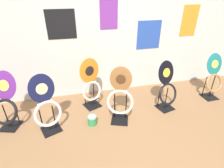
{
  "coord_description": "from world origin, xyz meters",
  "views": [
    {
      "loc": [
        -0.88,
        -1.21,
        1.98
      ],
      "look_at": [
        -0.26,
        1.33,
        0.55
      ],
      "focal_mm": 28.0,
      "sensor_mm": 36.0,
      "label": 1
    }
  ],
  "objects_px": {
    "toilet_seat_display_orange_sun": "(91,85)",
    "toilet_seat_display_navy_moon": "(46,107)",
    "toilet_seat_display_purple_note": "(5,104)",
    "toilet_seat_display_teal_sax": "(214,78)",
    "toilet_seat_display_jazz_black": "(167,89)",
    "paint_can": "(92,120)",
    "toilet_seat_display_woodgrain": "(120,97)"
  },
  "relations": [
    {
      "from": "toilet_seat_display_orange_sun",
      "to": "toilet_seat_display_navy_moon",
      "type": "xyz_separation_m",
      "value": [
        -0.73,
        -0.49,
        -0.01
      ]
    },
    {
      "from": "toilet_seat_display_purple_note",
      "to": "toilet_seat_display_navy_moon",
      "type": "distance_m",
      "value": 0.69
    },
    {
      "from": "toilet_seat_display_orange_sun",
      "to": "toilet_seat_display_navy_moon",
      "type": "distance_m",
      "value": 0.88
    },
    {
      "from": "toilet_seat_display_purple_note",
      "to": "toilet_seat_display_teal_sax",
      "type": "bearing_deg",
      "value": -0.49
    },
    {
      "from": "toilet_seat_display_jazz_black",
      "to": "toilet_seat_display_purple_note",
      "type": "height_order",
      "value": "toilet_seat_display_purple_note"
    },
    {
      "from": "toilet_seat_display_orange_sun",
      "to": "paint_can",
      "type": "xyz_separation_m",
      "value": [
        -0.07,
        -0.52,
        -0.36
      ]
    },
    {
      "from": "toilet_seat_display_jazz_black",
      "to": "toilet_seat_display_teal_sax",
      "type": "height_order",
      "value": "toilet_seat_display_teal_sax"
    },
    {
      "from": "toilet_seat_display_woodgrain",
      "to": "toilet_seat_display_navy_moon",
      "type": "height_order",
      "value": "toilet_seat_display_woodgrain"
    },
    {
      "from": "toilet_seat_display_orange_sun",
      "to": "toilet_seat_display_teal_sax",
      "type": "height_order",
      "value": "toilet_seat_display_orange_sun"
    },
    {
      "from": "toilet_seat_display_jazz_black",
      "to": "toilet_seat_display_purple_note",
      "type": "relative_size",
      "value": 0.99
    },
    {
      "from": "paint_can",
      "to": "toilet_seat_display_purple_note",
      "type": "bearing_deg",
      "value": 167.08
    },
    {
      "from": "toilet_seat_display_jazz_black",
      "to": "toilet_seat_display_teal_sax",
      "type": "xyz_separation_m",
      "value": [
        1.08,
        0.12,
        0.04
      ]
    },
    {
      "from": "paint_can",
      "to": "toilet_seat_display_teal_sax",
      "type": "bearing_deg",
      "value": 6.08
    },
    {
      "from": "toilet_seat_display_woodgrain",
      "to": "toilet_seat_display_jazz_black",
      "type": "height_order",
      "value": "toilet_seat_display_woodgrain"
    },
    {
      "from": "toilet_seat_display_woodgrain",
      "to": "paint_can",
      "type": "bearing_deg",
      "value": 177.03
    },
    {
      "from": "toilet_seat_display_orange_sun",
      "to": "toilet_seat_display_purple_note",
      "type": "xyz_separation_m",
      "value": [
        -1.36,
        -0.22,
        -0.02
      ]
    },
    {
      "from": "toilet_seat_display_jazz_black",
      "to": "toilet_seat_display_purple_note",
      "type": "distance_m",
      "value": 2.68
    },
    {
      "from": "toilet_seat_display_orange_sun",
      "to": "toilet_seat_display_purple_note",
      "type": "distance_m",
      "value": 1.38
    },
    {
      "from": "toilet_seat_display_woodgrain",
      "to": "toilet_seat_display_navy_moon",
      "type": "relative_size",
      "value": 1.03
    },
    {
      "from": "toilet_seat_display_purple_note",
      "to": "toilet_seat_display_teal_sax",
      "type": "distance_m",
      "value": 3.76
    },
    {
      "from": "toilet_seat_display_orange_sun",
      "to": "paint_can",
      "type": "relative_size",
      "value": 6.04
    },
    {
      "from": "toilet_seat_display_jazz_black",
      "to": "toilet_seat_display_navy_moon",
      "type": "relative_size",
      "value": 0.94
    },
    {
      "from": "toilet_seat_display_purple_note",
      "to": "toilet_seat_display_orange_sun",
      "type": "bearing_deg",
      "value": 9.31
    },
    {
      "from": "toilet_seat_display_jazz_black",
      "to": "toilet_seat_display_purple_note",
      "type": "bearing_deg",
      "value": 176.66
    },
    {
      "from": "toilet_seat_display_orange_sun",
      "to": "toilet_seat_display_teal_sax",
      "type": "relative_size",
      "value": 1.06
    },
    {
      "from": "toilet_seat_display_woodgrain",
      "to": "toilet_seat_display_jazz_black",
      "type": "bearing_deg",
      "value": 10.04
    },
    {
      "from": "toilet_seat_display_woodgrain",
      "to": "paint_can",
      "type": "xyz_separation_m",
      "value": [
        -0.47,
        0.02,
        -0.38
      ]
    },
    {
      "from": "toilet_seat_display_navy_moon",
      "to": "toilet_seat_display_purple_note",
      "type": "bearing_deg",
      "value": 157.0
    },
    {
      "from": "toilet_seat_display_jazz_black",
      "to": "toilet_seat_display_navy_moon",
      "type": "bearing_deg",
      "value": -176.89
    },
    {
      "from": "toilet_seat_display_orange_sun",
      "to": "paint_can",
      "type": "bearing_deg",
      "value": -98.06
    },
    {
      "from": "toilet_seat_display_woodgrain",
      "to": "toilet_seat_display_orange_sun",
      "type": "relative_size",
      "value": 1.04
    },
    {
      "from": "toilet_seat_display_jazz_black",
      "to": "toilet_seat_display_navy_moon",
      "type": "xyz_separation_m",
      "value": [
        -2.05,
        -0.11,
        0.04
      ]
    }
  ]
}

